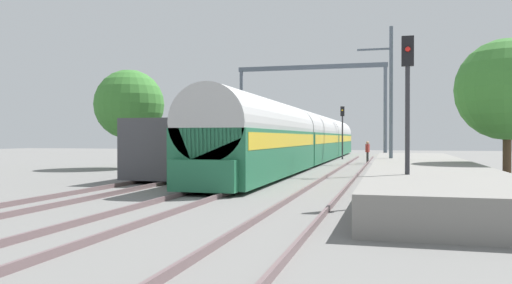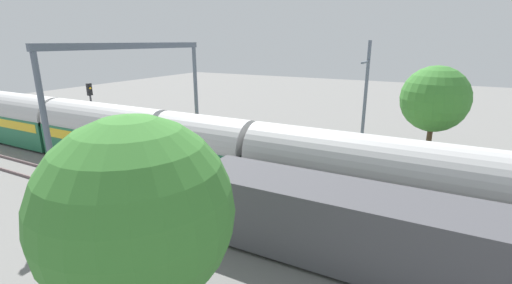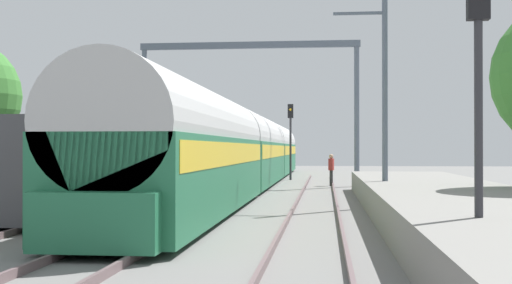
{
  "view_description": "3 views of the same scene",
  "coord_description": "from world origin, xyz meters",
  "px_view_note": "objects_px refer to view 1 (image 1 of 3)",
  "views": [
    {
      "loc": [
        6.17,
        -22.13,
        2.02
      ],
      "look_at": [
        0.0,
        1.32,
        1.8
      ],
      "focal_mm": 35.72,
      "sensor_mm": 36.0,
      "label": 1
    },
    {
      "loc": [
        -15.5,
        2.13,
        7.98
      ],
      "look_at": [
        0.86,
        10.83,
        2.61
      ],
      "focal_mm": 24.62,
      "sensor_mm": 36.0,
      "label": 2
    },
    {
      "loc": [
        4.16,
        -17.48,
        2.05
      ],
      "look_at": [
        0.0,
        22.46,
        2.42
      ],
      "focal_mm": 46.86,
      "sensor_mm": 36.0,
      "label": 3
    }
  ],
  "objects_px": {
    "passenger_train": "(311,138)",
    "catenary_gantry": "(311,93)",
    "freight_car": "(201,147)",
    "person_crossing": "(368,150)",
    "railway_signal_far": "(342,125)",
    "railway_signal_near": "(408,97)"
  },
  "relations": [
    {
      "from": "person_crossing",
      "to": "catenary_gantry",
      "type": "relative_size",
      "value": 0.14
    },
    {
      "from": "passenger_train",
      "to": "railway_signal_far",
      "type": "height_order",
      "value": "railway_signal_far"
    },
    {
      "from": "passenger_train",
      "to": "freight_car",
      "type": "bearing_deg",
      "value": -104.71
    },
    {
      "from": "passenger_train",
      "to": "freight_car",
      "type": "xyz_separation_m",
      "value": [
        -3.84,
        -14.62,
        -0.5
      ]
    },
    {
      "from": "passenger_train",
      "to": "railway_signal_near",
      "type": "xyz_separation_m",
      "value": [
        6.69,
        -24.83,
        1.28
      ]
    },
    {
      "from": "person_crossing",
      "to": "catenary_gantry",
      "type": "xyz_separation_m",
      "value": [
        -4.47,
        -0.34,
        4.57
      ]
    },
    {
      "from": "railway_signal_far",
      "to": "passenger_train",
      "type": "bearing_deg",
      "value": -105.62
    },
    {
      "from": "passenger_train",
      "to": "freight_car",
      "type": "relative_size",
      "value": 3.78
    },
    {
      "from": "passenger_train",
      "to": "railway_signal_far",
      "type": "xyz_separation_m",
      "value": [
        1.92,
        6.86,
        1.17
      ]
    },
    {
      "from": "person_crossing",
      "to": "catenary_gantry",
      "type": "distance_m",
      "value": 6.4
    },
    {
      "from": "railway_signal_near",
      "to": "freight_car",
      "type": "bearing_deg",
      "value": 135.89
    },
    {
      "from": "person_crossing",
      "to": "passenger_train",
      "type": "bearing_deg",
      "value": -74.13
    },
    {
      "from": "person_crossing",
      "to": "railway_signal_far",
      "type": "xyz_separation_m",
      "value": [
        -2.56,
        6.59,
        2.12
      ]
    },
    {
      "from": "person_crossing",
      "to": "freight_car",
      "type": "bearing_deg",
      "value": -16.77
    },
    {
      "from": "freight_car",
      "to": "railway_signal_far",
      "type": "distance_m",
      "value": 22.3
    },
    {
      "from": "freight_car",
      "to": "railway_signal_far",
      "type": "xyz_separation_m",
      "value": [
        5.76,
        21.48,
        1.68
      ]
    },
    {
      "from": "railway_signal_near",
      "to": "person_crossing",
      "type": "bearing_deg",
      "value": 95.05
    },
    {
      "from": "passenger_train",
      "to": "person_crossing",
      "type": "height_order",
      "value": "passenger_train"
    },
    {
      "from": "railway_signal_near",
      "to": "catenary_gantry",
      "type": "relative_size",
      "value": 0.42
    },
    {
      "from": "person_crossing",
      "to": "catenary_gantry",
      "type": "bearing_deg",
      "value": -73.23
    },
    {
      "from": "person_crossing",
      "to": "railway_signal_far",
      "type": "height_order",
      "value": "railway_signal_far"
    },
    {
      "from": "passenger_train",
      "to": "catenary_gantry",
      "type": "xyz_separation_m",
      "value": [
        0.0,
        -0.07,
        3.62
      ]
    }
  ]
}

